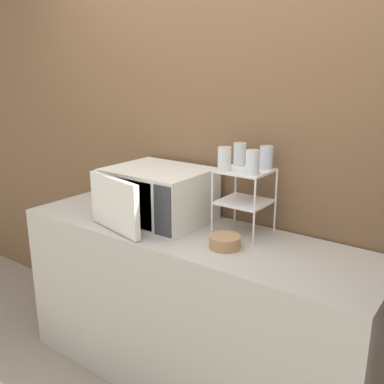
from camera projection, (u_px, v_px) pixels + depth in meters
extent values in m
cube|color=brown|center=(224.00, 145.00, 2.35)|extent=(8.00, 0.06, 2.60)
cube|color=#B7B2A8|center=(188.00, 308.00, 2.32)|extent=(1.96, 0.58, 0.90)
cube|color=silver|center=(159.00, 194.00, 2.33)|extent=(0.53, 0.43, 0.29)
cube|color=#B7B2A8|center=(124.00, 201.00, 2.20)|extent=(0.38, 0.01, 0.25)
cube|color=#333338|center=(163.00, 211.00, 2.05)|extent=(0.10, 0.01, 0.25)
cube|color=silver|center=(114.00, 204.00, 2.16)|extent=(0.41, 0.12, 0.28)
cylinder|color=white|center=(212.00, 203.00, 2.10)|extent=(0.01, 0.01, 0.33)
cylinder|color=white|center=(254.00, 212.00, 1.97)|extent=(0.01, 0.01, 0.33)
cylinder|color=white|center=(235.00, 193.00, 2.28)|extent=(0.01, 0.01, 0.33)
cylinder|color=white|center=(276.00, 201.00, 2.15)|extent=(0.01, 0.01, 0.33)
cube|color=white|center=(244.00, 202.00, 2.12)|extent=(0.23, 0.22, 0.01)
cube|color=white|center=(245.00, 171.00, 2.08)|extent=(0.23, 0.22, 0.01)
cylinder|color=silver|center=(224.00, 159.00, 2.04)|extent=(0.06, 0.06, 0.11)
cylinder|color=silver|center=(266.00, 158.00, 2.08)|extent=(0.06, 0.06, 0.11)
cylinder|color=silver|center=(252.00, 162.00, 1.96)|extent=(0.06, 0.06, 0.11)
cylinder|color=silver|center=(240.00, 154.00, 2.16)|extent=(0.06, 0.06, 0.11)
cylinder|color=#AD7F56|center=(225.00, 247.00, 1.99)|extent=(0.08, 0.08, 0.01)
cylinder|color=#AD7F56|center=(225.00, 242.00, 1.98)|extent=(0.15, 0.15, 0.06)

